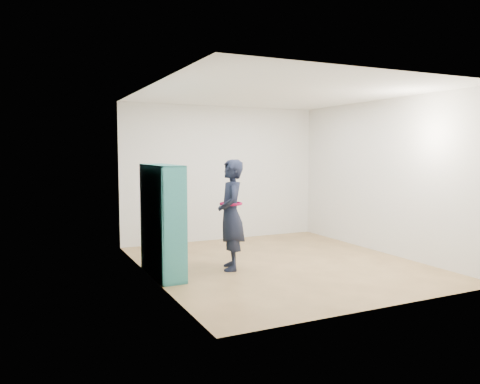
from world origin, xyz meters
name	(u,v)px	position (x,y,z in m)	size (l,w,h in m)	color
floor	(280,264)	(0.00, 0.00, 0.00)	(4.50, 4.50, 0.00)	olive
ceiling	(282,93)	(0.00, 0.00, 2.60)	(4.50, 4.50, 0.00)	white
wall_left	(152,184)	(-2.00, 0.00, 1.30)	(0.02, 4.50, 2.60)	silver
wall_right	(383,177)	(2.00, 0.00, 1.30)	(0.02, 4.50, 2.60)	silver
wall_back	(222,173)	(0.00, 2.25, 1.30)	(4.00, 0.02, 2.60)	silver
wall_front	(386,191)	(0.00, -2.25, 1.30)	(4.00, 0.02, 2.60)	silver
bookshelf	(160,222)	(-1.85, 0.14, 0.75)	(0.34, 1.16, 1.55)	teal
person	(231,215)	(-0.82, 0.03, 0.81)	(0.55, 0.68, 1.61)	black
smartphone	(220,207)	(-0.94, 0.15, 0.91)	(0.04, 0.10, 0.13)	silver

